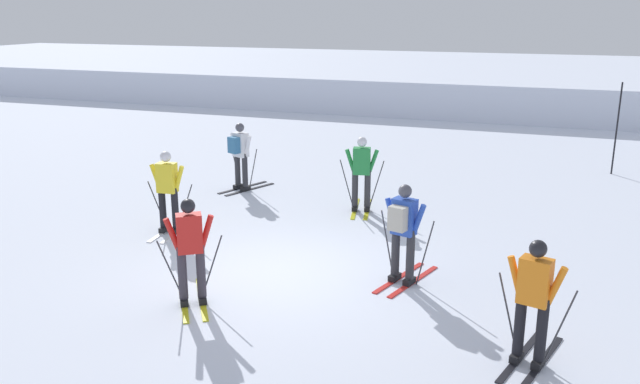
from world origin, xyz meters
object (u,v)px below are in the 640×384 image
(trail_marker_pole, at_px, (617,129))
(skier_orange, at_px, (533,300))
(skier_blue, at_px, (403,229))
(skier_red, at_px, (190,249))
(skier_yellow, at_px, (168,190))
(skier_green, at_px, (362,172))
(skier_white, at_px, (240,153))

(trail_marker_pole, bearing_deg, skier_orange, -98.39)
(skier_blue, relative_size, skier_red, 1.00)
(skier_yellow, xyz_separation_m, trail_marker_pole, (8.82, 8.43, 0.35))
(skier_yellow, bearing_deg, skier_green, 40.23)
(skier_white, xyz_separation_m, trail_marker_pole, (8.91, 5.01, 0.31))
(skier_red, xyz_separation_m, skier_yellow, (-2.16, 2.77, -0.00))
(skier_green, distance_m, skier_red, 5.62)
(skier_blue, relative_size, trail_marker_pole, 0.68)
(skier_blue, height_order, skier_yellow, same)
(skier_orange, xyz_separation_m, trail_marker_pole, (1.67, 11.30, 0.35))
(skier_green, bearing_deg, skier_blue, -63.99)
(skier_blue, height_order, skier_orange, same)
(skier_green, height_order, skier_yellow, same)
(skier_green, height_order, skier_red, same)
(skier_yellow, xyz_separation_m, skier_white, (-0.10, 3.42, 0.04))
(skier_orange, xyz_separation_m, skier_white, (-7.25, 6.29, 0.04))
(skier_blue, xyz_separation_m, skier_white, (-5.12, 4.31, -0.00))
(skier_blue, distance_m, skier_white, 6.70)
(skier_blue, distance_m, skier_red, 3.42)
(skier_blue, distance_m, trail_marker_pole, 10.07)
(skier_orange, bearing_deg, trail_marker_pole, 81.61)
(skier_white, bearing_deg, skier_yellow, -88.37)
(skier_orange, bearing_deg, skier_yellow, 158.13)
(skier_orange, height_order, skier_white, same)
(skier_green, bearing_deg, skier_yellow, -139.77)
(skier_yellow, distance_m, trail_marker_pole, 12.20)
(skier_yellow, bearing_deg, skier_blue, -10.07)
(skier_blue, height_order, skier_red, same)
(skier_red, distance_m, skier_yellow, 3.51)
(skier_blue, bearing_deg, skier_red, -146.78)
(skier_red, bearing_deg, trail_marker_pole, 59.28)
(skier_white, height_order, trail_marker_pole, trail_marker_pole)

